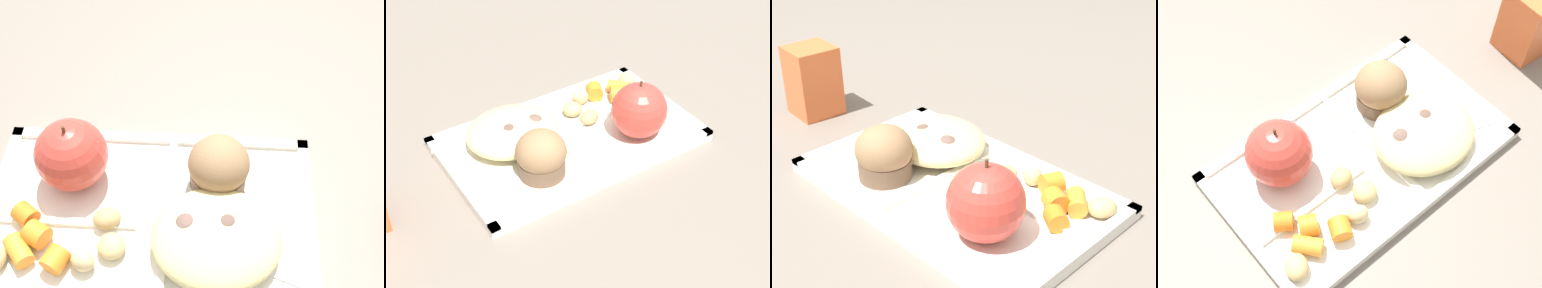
% 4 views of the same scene
% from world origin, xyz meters
% --- Properties ---
extents(ground, '(6.00, 6.00, 0.00)m').
position_xyz_m(ground, '(0.00, 0.00, 0.00)').
color(ground, slate).
extents(lunch_tray, '(0.37, 0.22, 0.02)m').
position_xyz_m(lunch_tray, '(-0.00, -0.00, 0.01)').
color(lunch_tray, white).
rests_on(lunch_tray, ground).
extents(green_apple, '(0.08, 0.08, 0.09)m').
position_xyz_m(green_apple, '(-0.09, 0.05, 0.05)').
color(green_apple, '#C63D33').
rests_on(green_apple, lunch_tray).
extents(bran_muffin, '(0.07, 0.07, 0.07)m').
position_xyz_m(bran_muffin, '(0.07, 0.05, 0.04)').
color(bran_muffin, brown).
rests_on(bran_muffin, lunch_tray).
extents(carrot_slice_tilted, '(0.03, 0.03, 0.03)m').
position_xyz_m(carrot_slice_tilted, '(-0.12, -0.04, 0.02)').
color(carrot_slice_tilted, orange).
rests_on(carrot_slice_tilted, lunch_tray).
extents(carrot_slice_back, '(0.03, 0.03, 0.03)m').
position_xyz_m(carrot_slice_back, '(-0.09, -0.07, 0.02)').
color(carrot_slice_back, orange).
rests_on(carrot_slice_back, lunch_tray).
extents(carrot_slice_large, '(0.04, 0.04, 0.02)m').
position_xyz_m(carrot_slice_large, '(-0.13, -0.06, 0.02)').
color(carrot_slice_large, orange).
rests_on(carrot_slice_large, lunch_tray).
extents(carrot_slice_edge, '(0.03, 0.03, 0.02)m').
position_xyz_m(carrot_slice_edge, '(-0.13, -0.02, 0.02)').
color(carrot_slice_edge, orange).
rests_on(carrot_slice_edge, lunch_tray).
extents(potato_chunk_corner, '(0.04, 0.04, 0.02)m').
position_xyz_m(potato_chunk_corner, '(-0.04, -0.05, 0.02)').
color(potato_chunk_corner, tan).
rests_on(potato_chunk_corner, lunch_tray).
extents(potato_chunk_small, '(0.04, 0.03, 0.02)m').
position_xyz_m(potato_chunk_small, '(-0.05, -0.01, 0.02)').
color(potato_chunk_small, tan).
rests_on(potato_chunk_small, lunch_tray).
extents(potato_chunk_browned, '(0.03, 0.03, 0.02)m').
position_xyz_m(potato_chunk_browned, '(-0.06, -0.07, 0.02)').
color(potato_chunk_browned, tan).
rests_on(potato_chunk_browned, lunch_tray).
extents(egg_noodle_pile, '(0.14, 0.12, 0.04)m').
position_xyz_m(egg_noodle_pile, '(0.07, -0.04, 0.03)').
color(egg_noodle_pile, '#D6C684').
rests_on(egg_noodle_pile, lunch_tray).
extents(meatball_center, '(0.03, 0.03, 0.03)m').
position_xyz_m(meatball_center, '(0.05, -0.07, 0.03)').
color(meatball_center, brown).
rests_on(meatball_center, lunch_tray).
extents(meatball_front, '(0.04, 0.04, 0.04)m').
position_xyz_m(meatball_front, '(0.08, -0.03, 0.03)').
color(meatball_front, brown).
rests_on(meatball_front, lunch_tray).
extents(meatball_side, '(0.04, 0.04, 0.04)m').
position_xyz_m(meatball_side, '(0.04, -0.03, 0.03)').
color(meatball_side, brown).
rests_on(meatball_side, lunch_tray).
extents(meatball_back, '(0.03, 0.03, 0.03)m').
position_xyz_m(meatball_back, '(0.07, -0.04, 0.02)').
color(meatball_back, brown).
rests_on(meatball_back, lunch_tray).
extents(plastic_fork, '(0.14, 0.06, 0.00)m').
position_xyz_m(plastic_fork, '(0.11, -0.05, 0.01)').
color(plastic_fork, white).
rests_on(plastic_fork, lunch_tray).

